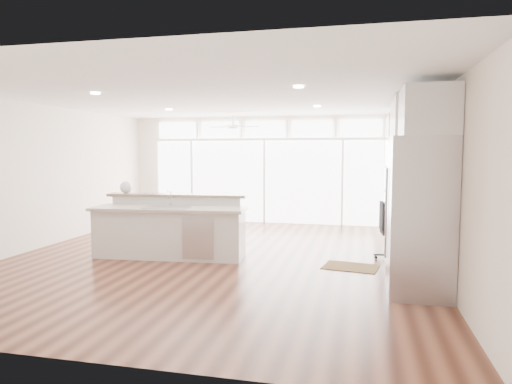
# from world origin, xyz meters

# --- Properties ---
(floor) EXTENTS (7.00, 8.00, 0.02)m
(floor) POSITION_xyz_m (0.00, 0.00, -0.01)
(floor) COLOR #452115
(floor) RESTS_ON ground
(ceiling) EXTENTS (7.00, 8.00, 0.02)m
(ceiling) POSITION_xyz_m (0.00, 0.00, 2.70)
(ceiling) COLOR white
(ceiling) RESTS_ON wall_back
(wall_back) EXTENTS (7.00, 0.04, 2.70)m
(wall_back) POSITION_xyz_m (0.00, 4.00, 1.35)
(wall_back) COLOR white
(wall_back) RESTS_ON floor
(wall_front) EXTENTS (7.00, 0.04, 2.70)m
(wall_front) POSITION_xyz_m (0.00, -4.00, 1.35)
(wall_front) COLOR white
(wall_front) RESTS_ON floor
(wall_left) EXTENTS (0.04, 8.00, 2.70)m
(wall_left) POSITION_xyz_m (-3.50, 0.00, 1.35)
(wall_left) COLOR white
(wall_left) RESTS_ON floor
(wall_right) EXTENTS (0.04, 8.00, 2.70)m
(wall_right) POSITION_xyz_m (3.50, 0.00, 1.35)
(wall_right) COLOR white
(wall_right) RESTS_ON floor
(glass_wall) EXTENTS (5.80, 0.06, 2.08)m
(glass_wall) POSITION_xyz_m (0.00, 3.94, 1.05)
(glass_wall) COLOR white
(glass_wall) RESTS_ON wall_back
(transom_row) EXTENTS (5.90, 0.06, 0.40)m
(transom_row) POSITION_xyz_m (0.00, 3.94, 2.38)
(transom_row) COLOR white
(transom_row) RESTS_ON wall_back
(desk_window) EXTENTS (0.04, 0.85, 0.85)m
(desk_window) POSITION_xyz_m (3.46, 0.30, 1.55)
(desk_window) COLOR white
(desk_window) RESTS_ON wall_right
(ceiling_fan) EXTENTS (1.16, 1.16, 0.32)m
(ceiling_fan) POSITION_xyz_m (-0.50, 2.80, 2.48)
(ceiling_fan) COLOR white
(ceiling_fan) RESTS_ON ceiling
(recessed_lights) EXTENTS (3.40, 3.00, 0.02)m
(recessed_lights) POSITION_xyz_m (0.00, 0.20, 2.68)
(recessed_lights) COLOR white
(recessed_lights) RESTS_ON ceiling
(oven_cabinet) EXTENTS (0.64, 1.20, 2.50)m
(oven_cabinet) POSITION_xyz_m (3.17, 1.80, 1.25)
(oven_cabinet) COLOR silver
(oven_cabinet) RESTS_ON floor
(desk_nook) EXTENTS (0.72, 1.30, 0.76)m
(desk_nook) POSITION_xyz_m (3.13, 0.30, 0.38)
(desk_nook) COLOR silver
(desk_nook) RESTS_ON floor
(upper_cabinets) EXTENTS (0.64, 1.30, 0.64)m
(upper_cabinets) POSITION_xyz_m (3.17, 0.30, 2.35)
(upper_cabinets) COLOR silver
(upper_cabinets) RESTS_ON wall_right
(refrigerator) EXTENTS (0.76, 0.90, 2.00)m
(refrigerator) POSITION_xyz_m (3.11, -1.35, 1.00)
(refrigerator) COLOR #A7A7AB
(refrigerator) RESTS_ON floor
(fridge_cabinet) EXTENTS (0.64, 0.90, 0.60)m
(fridge_cabinet) POSITION_xyz_m (3.17, -1.35, 2.30)
(fridge_cabinet) COLOR silver
(fridge_cabinet) RESTS_ON wall_right
(framed_photos) EXTENTS (0.06, 0.22, 0.80)m
(framed_photos) POSITION_xyz_m (3.46, 0.92, 1.40)
(framed_photos) COLOR black
(framed_photos) RESTS_ON wall_right
(kitchen_island) EXTENTS (2.72, 1.20, 1.05)m
(kitchen_island) POSITION_xyz_m (-0.81, -0.16, 0.53)
(kitchen_island) COLOR silver
(kitchen_island) RESTS_ON floor
(rug) EXTENTS (0.92, 0.73, 0.01)m
(rug) POSITION_xyz_m (2.25, -0.17, 0.01)
(rug) COLOR #3E2913
(rug) RESTS_ON floor
(office_chair) EXTENTS (0.54, 0.51, 0.96)m
(office_chair) POSITION_xyz_m (2.95, 0.51, 0.48)
(office_chair) COLOR black
(office_chair) RESTS_ON floor
(fishbowl) EXTENTS (0.26, 0.26, 0.22)m
(fishbowl) POSITION_xyz_m (-1.79, 0.17, 1.16)
(fishbowl) COLOR silver
(fishbowl) RESTS_ON kitchen_island
(monitor) EXTENTS (0.16, 0.53, 0.44)m
(monitor) POSITION_xyz_m (3.05, 0.30, 0.98)
(monitor) COLOR black
(monitor) RESTS_ON desk_nook
(keyboard) EXTENTS (0.13, 0.31, 0.02)m
(keyboard) POSITION_xyz_m (2.88, 0.30, 0.77)
(keyboard) COLOR silver
(keyboard) RESTS_ON desk_nook
(potted_plant) EXTENTS (0.34, 0.36, 0.26)m
(potted_plant) POSITION_xyz_m (3.17, 1.80, 2.63)
(potted_plant) COLOR #315424
(potted_plant) RESTS_ON oven_cabinet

